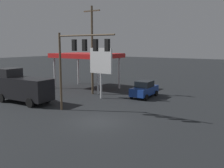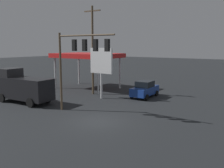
{
  "view_description": "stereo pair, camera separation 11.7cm",
  "coord_description": "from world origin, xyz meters",
  "px_view_note": "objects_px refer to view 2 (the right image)",
  "views": [
    {
      "loc": [
        -11.72,
        15.42,
        6.07
      ],
      "look_at": [
        0.0,
        -2.0,
        2.79
      ],
      "focal_mm": 40.0,
      "sensor_mm": 36.0,
      "label": 1
    },
    {
      "loc": [
        -11.82,
        15.36,
        6.07
      ],
      "look_at": [
        0.0,
        -2.0,
        2.79
      ],
      "focal_mm": 40.0,
      "sensor_mm": 36.0,
      "label": 2
    }
  ],
  "objects_px": {
    "price_sign": "(101,62)",
    "sedan_far": "(145,89)",
    "delivery_truck": "(23,87)",
    "traffic_signal_assembly": "(80,53)",
    "utility_pole": "(93,49)"
  },
  "relations": [
    {
      "from": "traffic_signal_assembly",
      "to": "sedan_far",
      "type": "relative_size",
      "value": 1.61
    },
    {
      "from": "traffic_signal_assembly",
      "to": "price_sign",
      "type": "distance_m",
      "value": 6.77
    },
    {
      "from": "traffic_signal_assembly",
      "to": "delivery_truck",
      "type": "bearing_deg",
      "value": 1.01
    },
    {
      "from": "delivery_truck",
      "to": "sedan_far",
      "type": "bearing_deg",
      "value": -137.55
    },
    {
      "from": "price_sign",
      "to": "sedan_far",
      "type": "xyz_separation_m",
      "value": [
        -3.81,
        -3.4,
        -3.19
      ]
    },
    {
      "from": "utility_pole",
      "to": "sedan_far",
      "type": "height_order",
      "value": "utility_pole"
    },
    {
      "from": "delivery_truck",
      "to": "utility_pole",
      "type": "bearing_deg",
      "value": -115.73
    },
    {
      "from": "traffic_signal_assembly",
      "to": "utility_pole",
      "type": "xyz_separation_m",
      "value": [
        4.79,
        -7.75,
        0.24
      ]
    },
    {
      "from": "traffic_signal_assembly",
      "to": "sedan_far",
      "type": "xyz_separation_m",
      "value": [
        -1.47,
        -9.62,
        -4.46
      ]
    },
    {
      "from": "price_sign",
      "to": "sedan_far",
      "type": "relative_size",
      "value": 1.3
    },
    {
      "from": "traffic_signal_assembly",
      "to": "delivery_truck",
      "type": "xyz_separation_m",
      "value": [
        8.04,
        0.14,
        -3.72
      ]
    },
    {
      "from": "traffic_signal_assembly",
      "to": "delivery_truck",
      "type": "distance_m",
      "value": 8.86
    },
    {
      "from": "utility_pole",
      "to": "traffic_signal_assembly",
      "type": "bearing_deg",
      "value": 121.71
    },
    {
      "from": "traffic_signal_assembly",
      "to": "sedan_far",
      "type": "bearing_deg",
      "value": -98.7
    },
    {
      "from": "traffic_signal_assembly",
      "to": "delivery_truck",
      "type": "relative_size",
      "value": 1.04
    }
  ]
}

